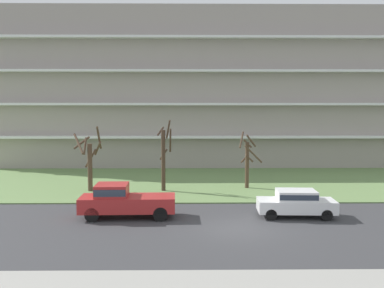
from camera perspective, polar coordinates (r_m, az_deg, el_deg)
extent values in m
plane|color=#38383A|center=(23.12, 5.99, -11.07)|extent=(160.00, 160.00, 0.00)
cube|color=#66844C|center=(36.71, 3.44, -5.00)|extent=(80.00, 16.00, 0.08)
cube|color=#9E938C|center=(50.10, 2.33, 7.10)|extent=(46.64, 11.86, 16.55)
cube|color=white|center=(43.80, 2.74, 0.92)|extent=(44.78, 0.90, 0.24)
cube|color=white|center=(43.70, 2.76, 5.25)|extent=(44.78, 0.90, 0.24)
cube|color=white|center=(43.84, 2.78, 9.58)|extent=(44.78, 0.90, 0.24)
cube|color=white|center=(44.24, 2.80, 13.86)|extent=(44.78, 0.90, 0.24)
cylinder|color=#4C3828|center=(33.28, -13.23, -3.07)|extent=(0.35, 0.35, 3.62)
cylinder|color=#4C3828|center=(32.78, -14.65, 0.04)|extent=(1.11, 1.55, 1.45)
cylinder|color=#4C3828|center=(33.30, -12.26, -0.57)|extent=(0.80, 1.24, 1.14)
cylinder|color=#4C3828|center=(33.57, -13.14, -1.82)|extent=(0.91, 0.20, 1.41)
cylinder|color=#4C3828|center=(33.18, -13.84, -0.27)|extent=(0.18, 0.81, 1.26)
cylinder|color=#4C3828|center=(32.91, -12.11, 0.81)|extent=(0.19, 1.53, 1.78)
cylinder|color=#4C3828|center=(33.61, -14.24, 0.17)|extent=(0.97, 1.46, 0.90)
cylinder|color=#423023|center=(32.54, -3.78, -2.23)|extent=(0.31, 0.31, 4.63)
cylinder|color=#423023|center=(32.56, -4.15, 1.69)|extent=(0.58, 0.59, 0.69)
cylinder|color=#423023|center=(32.74, -3.74, -1.37)|extent=(0.64, 0.16, 0.86)
cylinder|color=#423023|center=(32.45, -3.14, 1.93)|extent=(0.44, 0.90, 1.43)
cylinder|color=#423023|center=(32.40, -2.86, 0.46)|extent=(0.22, 1.18, 1.83)
cylinder|color=#4C3828|center=(33.94, 7.23, -2.82)|extent=(0.30, 0.30, 3.63)
cylinder|color=#4C3828|center=(33.45, 7.31, 0.04)|extent=(0.69, 0.17, 0.67)
cylinder|color=#4C3828|center=(34.16, 6.96, -1.88)|extent=(0.76, 0.41, 0.71)
cylinder|color=#4C3828|center=(33.84, 6.52, 0.55)|extent=(0.51, 0.99, 1.26)
cylinder|color=#4C3828|center=(33.20, 8.06, -1.33)|extent=(1.52, 0.92, 1.44)
cylinder|color=#4C3828|center=(33.59, 7.53, -1.89)|extent=(0.72, 0.41, 0.65)
cylinder|color=#4C3828|center=(33.40, 7.75, 0.43)|extent=(0.89, 0.63, 1.01)
cube|color=white|center=(26.00, 13.50, -7.86)|extent=(4.49, 2.03, 0.70)
cube|color=white|center=(25.87, 13.52, -6.50)|extent=(2.28, 1.77, 0.55)
cube|color=#2D3847|center=(25.87, 13.52, -6.50)|extent=(2.24, 1.80, 0.30)
cylinder|color=black|center=(25.06, 10.33, -9.10)|extent=(0.65, 0.25, 0.64)
cylinder|color=black|center=(26.58, 9.86, -8.28)|extent=(0.65, 0.25, 0.64)
cylinder|color=black|center=(25.67, 17.24, -8.91)|extent=(0.65, 0.25, 0.64)
cylinder|color=black|center=(27.16, 16.38, -8.13)|extent=(0.65, 0.25, 0.64)
cube|color=#B22828|center=(25.41, -8.41, -7.71)|extent=(5.45, 2.15, 0.85)
cube|color=#B22828|center=(25.36, -10.46, -5.97)|extent=(1.85, 1.89, 0.70)
cube|color=#2D3847|center=(25.36, -10.46, -5.97)|extent=(1.81, 1.93, 0.38)
cylinder|color=black|center=(24.92, -13.00, -9.04)|extent=(0.81, 0.24, 0.80)
cylinder|color=black|center=(26.62, -12.28, -8.12)|extent=(0.81, 0.24, 0.80)
cylinder|color=black|center=(24.51, -4.17, -9.16)|extent=(0.81, 0.24, 0.80)
cylinder|color=black|center=(26.24, -4.04, -8.22)|extent=(0.81, 0.24, 0.80)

